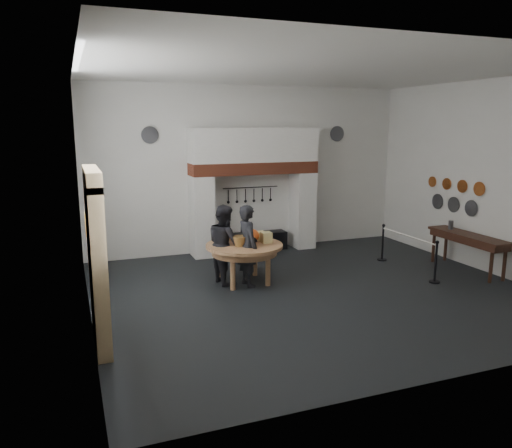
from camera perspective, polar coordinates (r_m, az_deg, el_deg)
name	(u,v)px	position (r m, az deg, el deg)	size (l,w,h in m)	color
floor	(314,291)	(10.72, 6.67, -7.59)	(9.00, 8.00, 0.02)	black
ceiling	(320,70)	(10.20, 7.27, 17.08)	(9.00, 8.00, 0.02)	silver
wall_back	(250,169)	(13.87, -0.74, 6.29)	(9.00, 0.02, 4.50)	silver
wall_front	(461,219)	(6.97, 22.34, 0.51)	(9.00, 0.02, 4.50)	silver
wall_left	(83,196)	(9.07, -19.18, 3.04)	(0.02, 8.00, 4.50)	silver
wall_right	(488,177)	(12.93, 25.00, 4.88)	(0.02, 8.00, 4.50)	silver
chimney_pier_left	(202,216)	(13.26, -6.21, 0.87)	(0.55, 0.70, 2.15)	silver
chimney_pier_right	(302,210)	(14.27, 5.33, 1.63)	(0.55, 0.70, 2.15)	silver
hearth_brick_band	(254,168)	(13.54, -0.24, 6.42)	(3.50, 0.72, 0.32)	#9E442B
chimney_hood	(254,145)	(13.50, -0.24, 9.01)	(3.50, 0.70, 0.90)	silver
iron_range	(253,242)	(13.93, -0.33, -2.03)	(1.90, 0.45, 0.50)	black
utensil_rail	(251,187)	(13.85, -0.63, 4.20)	(0.02, 0.02, 1.60)	black
door_recess	(91,267)	(8.29, -18.30, -4.71)	(0.04, 1.10, 2.50)	black
door_jamb_near	(100,276)	(7.60, -17.40, -5.68)	(0.22, 0.30, 2.60)	tan
door_jamb_far	(95,253)	(8.95, -17.96, -3.18)	(0.22, 0.30, 2.60)	tan
door_lintel	(92,178)	(8.03, -18.27, 5.00)	(0.22, 1.70, 0.30)	tan
wall_plaque	(87,224)	(9.96, -18.80, -0.04)	(0.05, 0.34, 0.44)	gold
work_table	(244,246)	(10.98, -1.35, -2.49)	(1.70, 1.70, 0.07)	tan
pumpkin	(251,236)	(11.09, -0.55, -1.34)	(0.36, 0.36, 0.31)	#E35820
cheese_block_big	(266,238)	(11.07, 1.18, -1.55)	(0.22, 0.22, 0.24)	#DDCE84
cheese_block_small	(261,236)	(11.34, 0.52, -1.35)	(0.18, 0.18, 0.20)	#F8EB94
wicker_basket	(240,241)	(10.76, -1.84, -1.99)	(0.32, 0.32, 0.22)	#905E34
bread_loaf	(235,238)	(11.25, -2.42, -1.64)	(0.31, 0.18, 0.13)	olive
visitor_near	(248,246)	(10.76, -0.94, -2.50)	(0.65, 0.43, 1.78)	black
visitor_far	(225,244)	(11.01, -3.60, -2.29)	(0.85, 0.66, 1.75)	black
side_table	(468,235)	(12.88, 23.10, -1.21)	(0.55, 2.20, 0.06)	#381D14
pewter_jug	(451,225)	(13.28, 21.37, -0.11)	(0.12, 0.12, 0.22)	#4C4C51
copper_pan_a	(479,189)	(13.07, 24.15, 3.68)	(0.34, 0.34, 0.03)	#C6662D
copper_pan_b	(462,186)	(13.46, 22.51, 4.00)	(0.32, 0.32, 0.03)	#C6662D
copper_pan_c	(447,184)	(13.87, 20.97, 4.30)	(0.30, 0.30, 0.03)	#C6662D
copper_pan_d	(432,182)	(14.28, 19.51, 4.58)	(0.28, 0.28, 0.03)	#C6662D
pewter_plate_left	(471,208)	(13.28, 23.37, 1.67)	(0.40, 0.40, 0.03)	#4C4C51
pewter_plate_mid	(454,205)	(13.71, 21.65, 2.07)	(0.40, 0.40, 0.03)	#4C4C51
pewter_plate_right	(437,201)	(14.15, 20.02, 2.45)	(0.40, 0.40, 0.03)	#4C4C51
pewter_plate_back_left	(150,135)	(13.11, -12.03, 9.92)	(0.44, 0.44, 0.03)	#4C4C51
pewter_plate_back_right	(337,134)	(14.92, 9.25, 10.15)	(0.44, 0.44, 0.03)	#4C4C51
barrier_post_near	(436,263)	(11.76, 19.85, -4.21)	(0.05, 0.05, 0.90)	black
barrier_post_far	(383,243)	(13.28, 14.28, -2.15)	(0.05, 0.05, 0.90)	black
barrier_rope	(408,236)	(12.41, 17.00, -1.33)	(0.04, 0.04, 2.00)	silver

